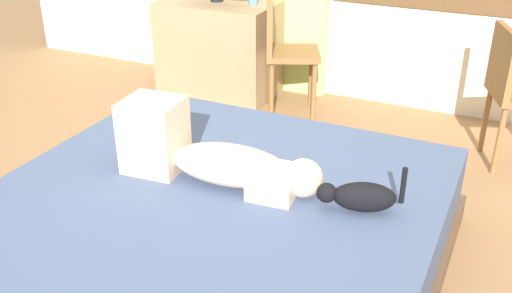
# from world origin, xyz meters

# --- Properties ---
(ground_plane) EXTENTS (16.00, 16.00, 0.00)m
(ground_plane) POSITION_xyz_m (0.00, 0.00, 0.00)
(ground_plane) COLOR olive
(bed) EXTENTS (1.96, 1.87, 0.42)m
(bed) POSITION_xyz_m (0.08, 0.05, 0.21)
(bed) COLOR brown
(bed) RESTS_ON ground
(person_lying) EXTENTS (0.94, 0.33, 0.34)m
(person_lying) POSITION_xyz_m (0.00, 0.15, 0.53)
(person_lying) COLOR #CCB299
(person_lying) RESTS_ON bed
(cat) EXTENTS (0.34, 0.19, 0.21)m
(cat) POSITION_xyz_m (0.69, 0.17, 0.49)
(cat) COLOR black
(cat) RESTS_ON bed
(desk) EXTENTS (0.90, 0.56, 0.74)m
(desk) POSITION_xyz_m (-1.01, 2.08, 0.37)
(desk) COLOR #997A56
(desk) RESTS_ON ground
(chair_by_desk) EXTENTS (0.50, 0.50, 0.86)m
(chair_by_desk) POSITION_xyz_m (-0.39, 1.91, 0.51)
(chair_by_desk) COLOR brown
(chair_by_desk) RESTS_ON ground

